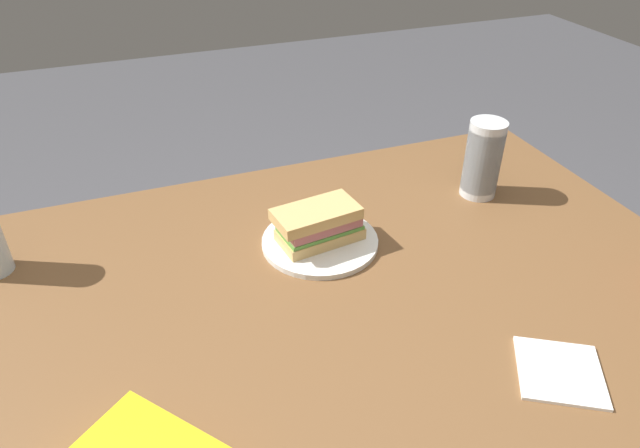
{
  "coord_description": "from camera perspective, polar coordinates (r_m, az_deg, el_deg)",
  "views": [
    {
      "loc": [
        0.25,
        0.75,
        1.46
      ],
      "look_at": [
        -0.09,
        -0.15,
        0.81
      ],
      "focal_mm": 31.86,
      "sensor_mm": 36.0,
      "label": 1
    }
  ],
  "objects": [
    {
      "name": "paper_napkin",
      "position": [
        1.01,
        22.95,
        -13.51
      ],
      "size": [
        0.18,
        0.18,
        0.01
      ],
      "primitive_type": "cube",
      "rotation": [
        0.0,
        0.0,
        5.75
      ],
      "color": "white",
      "rests_on": "dining_table"
    },
    {
      "name": "plastic_cup_stack",
      "position": [
        1.37,
        16.05,
        6.29
      ],
      "size": [
        0.08,
        0.08,
        0.18
      ],
      "color": "silver",
      "rests_on": "dining_table"
    },
    {
      "name": "paper_plate",
      "position": [
        1.19,
        -0.0,
        -1.76
      ],
      "size": [
        0.24,
        0.24,
        0.01
      ],
      "primitive_type": "cylinder",
      "color": "white",
      "rests_on": "dining_table"
    },
    {
      "name": "dining_table",
      "position": [
        1.12,
        -1.71,
        -10.75
      ],
      "size": [
        1.6,
        1.0,
        0.76
      ],
      "color": "brown",
      "rests_on": "ground_plane"
    },
    {
      "name": "sandwich",
      "position": [
        1.16,
        -0.12,
        0.02
      ],
      "size": [
        0.19,
        0.12,
        0.08
      ],
      "color": "#DBB26B",
      "rests_on": "paper_plate"
    }
  ]
}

